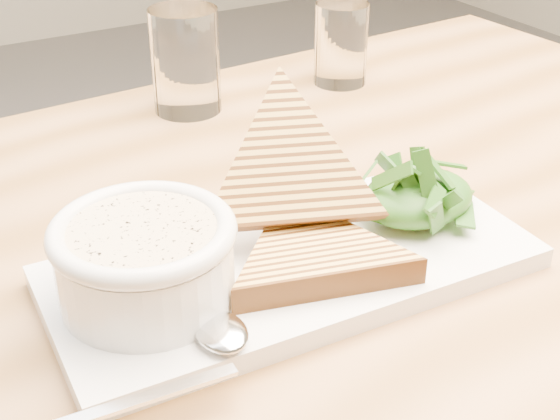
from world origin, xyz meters
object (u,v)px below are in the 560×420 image
platter (293,267)px  glass_far (341,44)px  table_top (326,231)px  soup_bowl (146,269)px  glass_near (185,61)px

platter → glass_far: bearing=51.1°
table_top → soup_bowl: size_ratio=9.02×
table_top → glass_far: 0.33m
table_top → glass_near: (-0.01, 0.28, 0.08)m
glass_far → soup_bowl: bearing=-139.8°
table_top → platter: 0.11m
platter → glass_far: 0.43m
soup_bowl → glass_near: 0.39m
table_top → soup_bowl: soup_bowl is taller
table_top → glass_near: 0.29m
platter → glass_far: size_ratio=3.80×
soup_bowl → glass_far: (0.39, 0.33, 0.01)m
glass_far → platter: bearing=-128.9°
table_top → glass_far: glass_far is taller
soup_bowl → glass_near: glass_near is taller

